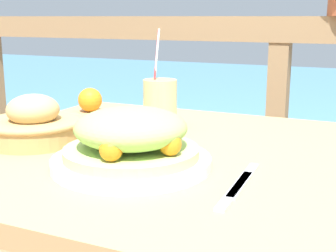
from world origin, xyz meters
TOP-DOWN VIEW (x-y plane):
  - patio_table at (0.00, 0.00)m, footprint 1.05×0.84m
  - railing_fence at (0.00, 0.83)m, footprint 2.80×0.08m
  - sea_backdrop at (0.00, 3.33)m, footprint 12.00×4.00m
  - salad_plate at (-0.07, -0.14)m, footprint 0.30×0.30m
  - drink_glass at (-0.15, 0.16)m, footprint 0.08×0.08m
  - bread_basket at (-0.35, -0.07)m, footprint 0.22×0.22m
  - fork at (0.14, -0.18)m, footprint 0.02×0.18m
  - knife at (0.14, -0.12)m, footprint 0.02×0.18m
  - orange_near_basket at (-0.43, 0.27)m, footprint 0.07×0.07m

SIDE VIEW (x-z plane):
  - sea_backdrop at x=0.00m, z-range 0.00..0.36m
  - patio_table at x=0.00m, z-range 0.26..0.98m
  - fork at x=0.14m, z-range 0.72..0.73m
  - knife at x=0.14m, z-range 0.72..0.73m
  - railing_fence at x=0.00m, z-range 0.25..1.25m
  - orange_near_basket at x=-0.43m, z-range 0.72..0.79m
  - bread_basket at x=-0.35m, z-range 0.71..0.81m
  - salad_plate at x=-0.07m, z-range 0.71..0.82m
  - drink_glass at x=-0.15m, z-range 0.66..0.91m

